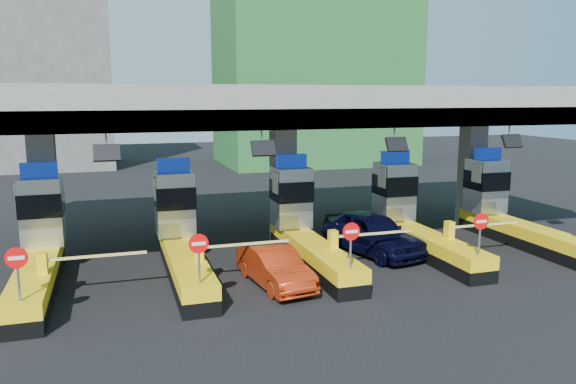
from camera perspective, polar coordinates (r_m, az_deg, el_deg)
name	(u,v)px	position (r m, az deg, el deg)	size (l,w,h in m)	color
ground	(304,259)	(23.26, 1.68, -6.83)	(120.00, 120.00, 0.00)	black
toll_canopy	(284,107)	(25.02, -0.43, 8.60)	(28.00, 12.09, 7.00)	slate
toll_lane_far_left	(39,244)	(22.11, -23.94, -4.81)	(4.43, 8.00, 4.16)	black
toll_lane_left	(180,233)	(22.08, -10.92, -4.15)	(4.43, 8.00, 4.16)	black
toll_lane_center	(302,225)	(23.16, 1.48, -3.33)	(4.43, 8.00, 4.16)	black
toll_lane_right	(410,217)	(25.20, 12.30, -2.47)	(4.43, 8.00, 4.16)	black
toll_lane_far_right	(505,210)	(27.99, 21.22, -1.70)	(4.43, 8.00, 4.16)	black
bg_building_scaffold	(313,19)	(56.94, 2.60, 17.19)	(18.00, 12.00, 28.00)	#1E5926
bg_building_concrete	(31,69)	(57.47, -24.68, 11.25)	(14.00, 10.00, 18.00)	#4C4C49
van	(372,233)	(24.14, 8.57, -4.12)	(2.11, 5.24, 1.78)	black
red_car	(275,267)	(19.96, -1.34, -7.61)	(1.44, 4.14, 1.36)	#A1270C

